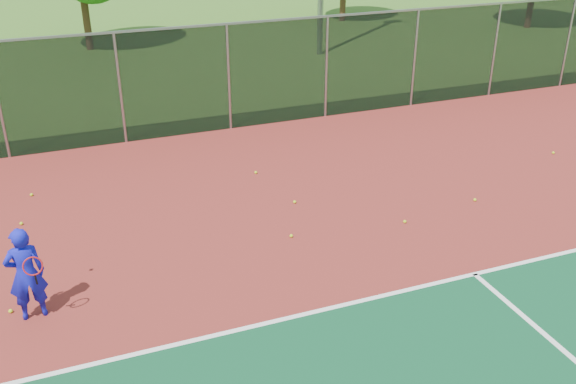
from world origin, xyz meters
name	(u,v)px	position (x,y,z in m)	size (l,w,h in m)	color
court_apron	(407,332)	(0.00, 2.00, 0.01)	(30.00, 20.00, 0.02)	maroon
fence_back	(229,76)	(0.00, 12.00, 1.56)	(30.00, 0.06, 3.03)	black
tennis_player	(26,274)	(-5.57, 4.58, 0.85)	(0.64, 0.64, 2.55)	#1416BF
practice_ball_0	(295,202)	(-0.03, 6.86, 0.06)	(0.07, 0.07, 0.07)	#BFE01A
practice_ball_1	(553,153)	(7.40, 7.08, 0.06)	(0.07, 0.07, 0.07)	#BFE01A
practice_ball_2	(291,236)	(-0.65, 5.47, 0.06)	(0.07, 0.07, 0.07)	#BFE01A
practice_ball_3	(11,311)	(-5.94, 4.81, 0.06)	(0.07, 0.07, 0.07)	#BFE01A
practice_ball_4	(405,222)	(1.81, 5.18, 0.06)	(0.07, 0.07, 0.07)	#BFE01A
practice_ball_5	(21,223)	(-5.75, 7.98, 0.06)	(0.07, 0.07, 0.07)	#BFE01A
practice_ball_6	(475,200)	(3.80, 5.50, 0.06)	(0.07, 0.07, 0.07)	#BFE01A
practice_ball_7	(256,172)	(-0.33, 8.69, 0.06)	(0.07, 0.07, 0.07)	#BFE01A
practice_ball_8	(31,195)	(-5.52, 9.35, 0.06)	(0.07, 0.07, 0.07)	#BFE01A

